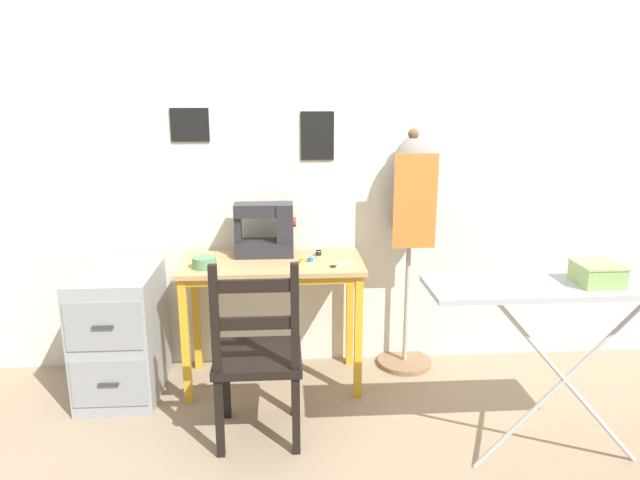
{
  "coord_description": "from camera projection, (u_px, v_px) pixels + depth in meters",
  "views": [
    {
      "loc": [
        0.07,
        -2.72,
        1.58
      ],
      "look_at": [
        0.26,
        0.21,
        0.83
      ],
      "focal_mm": 32.0,
      "sensor_mm": 36.0,
      "label": 1
    }
  ],
  "objects": [
    {
      "name": "ground_plane",
      "position": [
        274.0,
        403.0,
        3.02
      ],
      "size": [
        14.0,
        14.0,
        0.0
      ],
      "primitive_type": "plane",
      "color": "gray"
    },
    {
      "name": "wall_back",
      "position": [
        271.0,
        151.0,
        3.21
      ],
      "size": [
        10.0,
        0.06,
        2.55
      ],
      "color": "silver",
      "rests_on": "ground_plane"
    },
    {
      "name": "sewing_table",
      "position": [
        272.0,
        281.0,
        3.08
      ],
      "size": [
        0.98,
        0.47,
        0.71
      ],
      "color": "tan",
      "rests_on": "ground_plane"
    },
    {
      "name": "sewing_machine",
      "position": [
        268.0,
        231.0,
        3.15
      ],
      "size": [
        0.34,
        0.18,
        0.32
      ],
      "color": "#28282D",
      "rests_on": "sewing_table"
    },
    {
      "name": "fabric_bowl",
      "position": [
        204.0,
        262.0,
        2.94
      ],
      "size": [
        0.12,
        0.12,
        0.06
      ],
      "color": "#56895B",
      "rests_on": "sewing_table"
    },
    {
      "name": "scissors",
      "position": [
        338.0,
        265.0,
        2.99
      ],
      "size": [
        0.13,
        0.12,
        0.01
      ],
      "color": "silver",
      "rests_on": "sewing_table"
    },
    {
      "name": "thread_spool_near_machine",
      "position": [
        303.0,
        260.0,
        3.03
      ],
      "size": [
        0.04,
        0.04,
        0.03
      ],
      "color": "yellow",
      "rests_on": "sewing_table"
    },
    {
      "name": "thread_spool_mid_table",
      "position": [
        311.0,
        259.0,
        3.05
      ],
      "size": [
        0.04,
        0.04,
        0.03
      ],
      "color": "#2875C1",
      "rests_on": "sewing_table"
    },
    {
      "name": "thread_spool_far_edge",
      "position": [
        319.0,
        253.0,
        3.16
      ],
      "size": [
        0.04,
        0.04,
        0.03
      ],
      "color": "black",
      "rests_on": "sewing_table"
    },
    {
      "name": "wooden_chair",
      "position": [
        258.0,
        357.0,
        2.61
      ],
      "size": [
        0.4,
        0.38,
        0.9
      ],
      "color": "black",
      "rests_on": "ground_plane"
    },
    {
      "name": "filing_cabinet",
      "position": [
        121.0,
        334.0,
        3.04
      ],
      "size": [
        0.4,
        0.55,
        0.69
      ],
      "color": "#93999E",
      "rests_on": "ground_plane"
    },
    {
      "name": "dress_form",
      "position": [
        411.0,
        208.0,
        3.2
      ],
      "size": [
        0.32,
        0.32,
        1.4
      ],
      "color": "#846647",
      "rests_on": "ground_plane"
    },
    {
      "name": "ironing_board",
      "position": [
        574.0,
        295.0,
        2.32
      ],
      "size": [
        1.21,
        0.31,
        0.85
      ],
      "color": "#ADB2B7",
      "rests_on": "ground_plane"
    },
    {
      "name": "storage_box",
      "position": [
        597.0,
        274.0,
        2.29
      ],
      "size": [
        0.17,
        0.17,
        0.09
      ],
      "color": "#8EB266",
      "rests_on": "ironing_board"
    }
  ]
}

